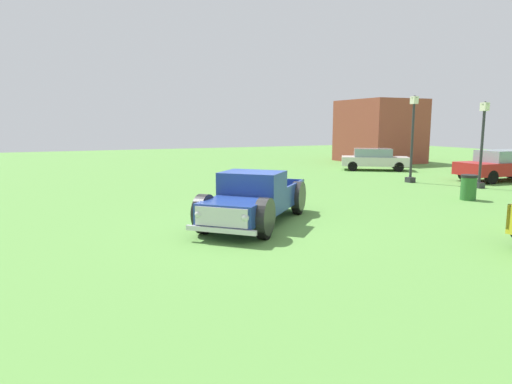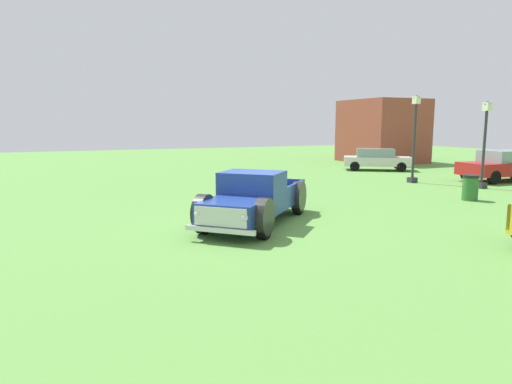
% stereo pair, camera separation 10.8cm
% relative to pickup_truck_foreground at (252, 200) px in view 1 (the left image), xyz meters
% --- Properties ---
extents(ground_plane, '(80.00, 80.00, 0.00)m').
position_rel_pickup_truck_foreground_xyz_m(ground_plane, '(0.17, 0.01, -0.72)').
color(ground_plane, '#5B9342').
extents(pickup_truck_foreground, '(4.77, 4.69, 1.52)m').
position_rel_pickup_truck_foreground_xyz_m(pickup_truck_foreground, '(0.00, 0.00, 0.00)').
color(pickup_truck_foreground, navy).
rests_on(pickup_truck_foreground, ground_plane).
extents(sedan_distant_a, '(3.61, 4.22, 1.34)m').
position_rel_pickup_truck_foreground_xyz_m(sedan_distant_a, '(-10.83, 13.04, -0.02)').
color(sedan_distant_a, silver).
rests_on(sedan_distant_a, ground_plane).
extents(sedan_distant_b, '(2.26, 4.74, 1.53)m').
position_rel_pickup_truck_foreground_xyz_m(sedan_distant_b, '(-3.97, 15.54, 0.08)').
color(sedan_distant_b, '#B21E1E').
rests_on(sedan_distant_b, ground_plane).
extents(lamp_post_near, '(0.36, 0.36, 4.21)m').
position_rel_pickup_truck_foreground_xyz_m(lamp_post_near, '(-5.40, 10.87, 1.48)').
color(lamp_post_near, '#2D2D33').
rests_on(lamp_post_near, ground_plane).
extents(lamp_post_far, '(0.36, 0.36, 3.83)m').
position_rel_pickup_truck_foreground_xyz_m(lamp_post_far, '(-2.63, 12.26, 1.28)').
color(lamp_post_far, '#2D2D33').
rests_on(lamp_post_far, ground_plane).
extents(trash_can, '(0.59, 0.59, 0.95)m').
position_rel_pickup_truck_foreground_xyz_m(trash_can, '(-0.55, 9.15, -0.24)').
color(trash_can, '#2D6B2D').
rests_on(trash_can, ground_plane).
extents(brick_pavilion, '(5.47, 4.63, 4.60)m').
position_rel_pickup_truck_foreground_xyz_m(brick_pavilion, '(-15.65, 17.34, 1.58)').
color(brick_pavilion, brown).
rests_on(brick_pavilion, ground_plane).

